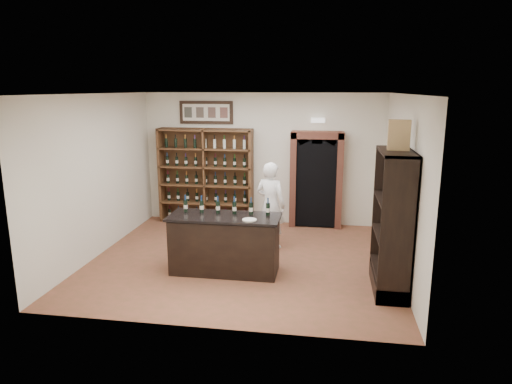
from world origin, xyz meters
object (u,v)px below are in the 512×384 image
at_px(wine_crate, 399,135).
at_px(side_cabinet, 393,244).
at_px(wine_shelf, 206,176).
at_px(counter_bottle_0, 186,206).
at_px(shopkeeper, 271,205).
at_px(tasting_counter, 225,244).

bearing_deg(wine_crate, side_cabinet, -43.61).
xyz_separation_m(wine_shelf, side_cabinet, (3.82, -3.23, -0.35)).
height_order(counter_bottle_0, shopkeeper, shopkeeper).
height_order(tasting_counter, counter_bottle_0, counter_bottle_0).
relative_size(wine_shelf, counter_bottle_0, 7.33).
height_order(wine_shelf, tasting_counter, wine_shelf).
bearing_deg(counter_bottle_0, wine_shelf, 97.77).
distance_m(wine_shelf, counter_bottle_0, 2.81).
xyz_separation_m(wine_shelf, counter_bottle_0, (0.38, -2.78, 0.01)).
bearing_deg(shopkeeper, side_cabinet, 162.21).
bearing_deg(tasting_counter, shopkeeper, 66.00).
distance_m(tasting_counter, wine_crate, 3.33).
height_order(wine_shelf, wine_crate, wine_crate).
bearing_deg(wine_crate, tasting_counter, 178.81).
xyz_separation_m(wine_shelf, tasting_counter, (1.10, -2.93, -0.61)).
relative_size(tasting_counter, counter_bottle_0, 6.27).
distance_m(wine_shelf, wine_crate, 5.15).
height_order(tasting_counter, shopkeeper, shopkeeper).
xyz_separation_m(counter_bottle_0, side_cabinet, (3.44, -0.45, -0.35)).
height_order(tasting_counter, side_cabinet, side_cabinet).
xyz_separation_m(side_cabinet, shopkeeper, (-2.11, 1.67, 0.10)).
bearing_deg(shopkeeper, wine_crate, 162.33).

